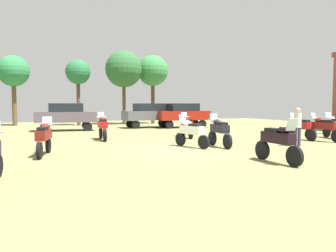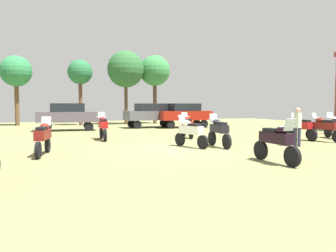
{
  "view_description": "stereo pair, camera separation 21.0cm",
  "coord_description": "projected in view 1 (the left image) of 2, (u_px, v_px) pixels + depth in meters",
  "views": [
    {
      "loc": [
        -5.66,
        -13.08,
        1.94
      ],
      "look_at": [
        0.72,
        2.91,
        0.83
      ],
      "focal_mm": 35.7,
      "sensor_mm": 36.0,
      "label": 1
    },
    {
      "loc": [
        -5.46,
        -13.15,
        1.94
      ],
      "look_at": [
        0.72,
        2.91,
        0.83
      ],
      "focal_mm": 35.7,
      "sensor_mm": 36.0,
      "label": 2
    }
  ],
  "objects": [
    {
      "name": "motorcycle_13",
      "position": [
        219.0,
        131.0,
        15.07
      ],
      "size": [
        0.62,
        2.12,
        1.49
      ],
      "rotation": [
        0.0,
        0.0,
        -0.05
      ],
      "color": "black",
      "rests_on": "ground"
    },
    {
      "name": "ground_plane",
      "position": [
        178.0,
        149.0,
        14.34
      ],
      "size": [
        44.0,
        52.0,
        0.02
      ],
      "color": "olive"
    },
    {
      "name": "tree_5",
      "position": [
        13.0,
        72.0,
        29.79
      ],
      "size": [
        2.77,
        2.77,
        6.3
      ],
      "color": "brown",
      "rests_on": "ground"
    },
    {
      "name": "motorcycle_7",
      "position": [
        103.0,
        126.0,
        18.0
      ],
      "size": [
        0.62,
        2.25,
        1.5
      ],
      "rotation": [
        0.0,
        0.0,
        -0.05
      ],
      "color": "black",
      "rests_on": "ground"
    },
    {
      "name": "motorcycle_10",
      "position": [
        334.0,
        126.0,
        18.79
      ],
      "size": [
        0.78,
        2.05,
        1.47
      ],
      "rotation": [
        0.0,
        0.0,
        -0.27
      ],
      "color": "black",
      "rests_on": "ground"
    },
    {
      "name": "tree_2",
      "position": [
        153.0,
        71.0,
        33.19
      ],
      "size": [
        3.04,
        3.04,
        6.8
      ],
      "color": "brown",
      "rests_on": "ground"
    },
    {
      "name": "car_4",
      "position": [
        183.0,
        113.0,
        27.63
      ],
      "size": [
        4.33,
        1.86,
        2.0
      ],
      "rotation": [
        0.0,
        0.0,
        1.56
      ],
      "color": "black",
      "rests_on": "ground"
    },
    {
      "name": "motorcycle_8",
      "position": [
        301.0,
        127.0,
        18.2
      ],
      "size": [
        0.62,
        2.12,
        1.46
      ],
      "rotation": [
        0.0,
        0.0,
        0.0
      ],
      "color": "black",
      "rests_on": "ground"
    },
    {
      "name": "motorcycle_2",
      "position": [
        278.0,
        141.0,
        10.92
      ],
      "size": [
        0.62,
        2.2,
        1.49
      ],
      "rotation": [
        0.0,
        0.0,
        3.16
      ],
      "color": "black",
      "rests_on": "ground"
    },
    {
      "name": "motorcycle_3",
      "position": [
        187.0,
        125.0,
        19.41
      ],
      "size": [
        0.7,
        2.25,
        1.45
      ],
      "rotation": [
        0.0,
        0.0,
        -0.17
      ],
      "color": "black",
      "rests_on": "ground"
    },
    {
      "name": "car_2",
      "position": [
        149.0,
        113.0,
        27.65
      ],
      "size": [
        4.41,
        2.09,
        2.0
      ],
      "rotation": [
        0.0,
        0.0,
        1.64
      ],
      "color": "black",
      "rests_on": "ground"
    },
    {
      "name": "motorcycle_11",
      "position": [
        323.0,
        128.0,
        17.31
      ],
      "size": [
        0.71,
        2.11,
        1.48
      ],
      "rotation": [
        0.0,
        0.0,
        0.2
      ],
      "color": "black",
      "rests_on": "ground"
    },
    {
      "name": "person_1",
      "position": [
        297.0,
        124.0,
        15.26
      ],
      "size": [
        0.47,
        0.47,
        1.78
      ],
      "rotation": [
        0.0,
        0.0,
        5.25
      ],
      "color": "#30304B",
      "rests_on": "ground"
    },
    {
      "name": "car_1",
      "position": [
        66.0,
        115.0,
        24.31
      ],
      "size": [
        4.42,
        2.1,
        2.0
      ],
      "rotation": [
        0.0,
        0.0,
        1.5
      ],
      "color": "black",
      "rests_on": "ground"
    },
    {
      "name": "motorcycle_12",
      "position": [
        191.0,
        132.0,
        14.94
      ],
      "size": [
        0.83,
        2.05,
        1.44
      ],
      "rotation": [
        0.0,
        0.0,
        0.31
      ],
      "color": "black",
      "rests_on": "ground"
    },
    {
      "name": "tree_7",
      "position": [
        78.0,
        73.0,
        30.28
      ],
      "size": [
        2.24,
        2.24,
        5.99
      ],
      "color": "brown",
      "rests_on": "ground"
    },
    {
      "name": "tree_3",
      "position": [
        124.0,
        69.0,
        31.94
      ],
      "size": [
        3.52,
        3.52,
        7.07
      ],
      "color": "brown",
      "rests_on": "ground"
    },
    {
      "name": "motorcycle_1",
      "position": [
        44.0,
        137.0,
        12.5
      ],
      "size": [
        0.75,
        2.22,
        1.45
      ],
      "rotation": [
        0.0,
        0.0,
        -0.22
      ],
      "color": "black",
      "rests_on": "ground"
    }
  ]
}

